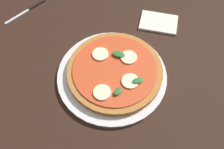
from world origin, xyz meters
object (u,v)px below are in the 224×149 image
(dining_table, at_px, (94,72))
(serving_tray, at_px, (112,75))
(knife, at_px, (31,8))
(pizza, at_px, (115,71))
(napkin, at_px, (159,22))

(dining_table, distance_m, serving_tray, 0.15)
(serving_tray, xyz_separation_m, knife, (-0.42, 0.06, -0.00))
(pizza, xyz_separation_m, knife, (-0.42, 0.05, -0.02))
(serving_tray, bearing_deg, napkin, 88.41)
(pizza, height_order, napkin, pizza)
(dining_table, bearing_deg, serving_tray, -14.80)
(napkin, xyz_separation_m, knife, (-0.42, -0.21, -0.00))
(serving_tray, bearing_deg, knife, 171.16)
(knife, bearing_deg, dining_table, -6.89)
(serving_tray, xyz_separation_m, napkin, (0.01, 0.28, -0.00))
(serving_tray, relative_size, knife, 1.95)
(pizza, bearing_deg, napkin, 89.14)
(dining_table, bearing_deg, knife, 173.11)
(pizza, xyz_separation_m, napkin, (0.00, 0.27, -0.02))
(dining_table, distance_m, knife, 0.33)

